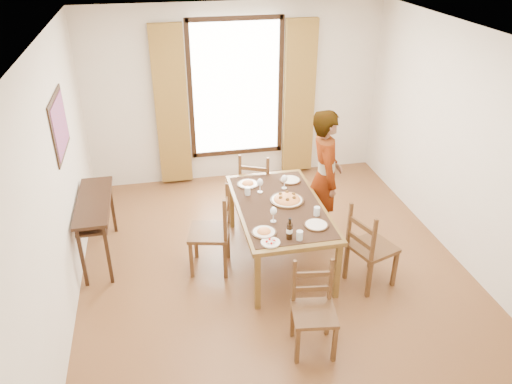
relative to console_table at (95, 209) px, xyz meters
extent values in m
plane|color=#57291B|center=(2.03, -0.60, -0.68)|extent=(5.00, 5.00, 0.00)
cube|color=silver|center=(2.03, 1.90, 0.67)|extent=(4.50, 0.10, 2.70)
cube|color=silver|center=(2.03, -3.10, 0.67)|extent=(4.50, 0.10, 2.70)
cube|color=silver|center=(-0.22, -0.60, 0.67)|extent=(0.10, 5.00, 2.70)
cube|color=silver|center=(4.28, -0.60, 0.67)|extent=(0.10, 5.00, 2.70)
cube|color=white|center=(2.03, -0.60, 2.04)|extent=(4.50, 5.00, 0.04)
cube|color=white|center=(2.03, 1.87, 0.77)|extent=(1.30, 0.04, 2.00)
cube|color=olive|center=(1.05, 1.81, 0.57)|extent=(0.48, 0.10, 2.40)
cube|color=olive|center=(3.01, 1.81, 0.57)|extent=(0.48, 0.10, 2.40)
cube|color=black|center=(-0.21, 0.00, 1.07)|extent=(0.02, 0.86, 0.66)
cube|color=red|center=(-0.20, 0.00, 1.07)|extent=(0.01, 0.76, 0.56)
cube|color=black|center=(0.00, 0.00, 0.10)|extent=(0.38, 1.20, 0.04)
cube|color=black|center=(0.00, 0.00, -0.02)|extent=(0.34, 1.10, 0.03)
cube|color=black|center=(-0.14, -0.55, -0.30)|extent=(0.04, 0.04, 0.76)
cube|color=black|center=(-0.14, 0.55, -0.30)|extent=(0.04, 0.04, 0.76)
cube|color=black|center=(0.14, -0.55, -0.30)|extent=(0.04, 0.04, 0.76)
cube|color=black|center=(0.14, 0.55, -0.30)|extent=(0.04, 0.04, 0.76)
cube|color=brown|center=(2.13, -0.49, 0.04)|extent=(1.00, 1.77, 0.05)
cube|color=black|center=(2.13, -0.49, 0.07)|extent=(0.92, 1.63, 0.01)
cube|color=brown|center=(1.69, -1.32, -0.33)|extent=(0.06, 0.06, 0.70)
cube|color=brown|center=(1.69, 0.34, -0.33)|extent=(0.06, 0.06, 0.70)
cube|color=brown|center=(2.57, -1.32, -0.33)|extent=(0.06, 0.06, 0.70)
cube|color=brown|center=(2.57, 0.34, -0.33)|extent=(0.06, 0.06, 0.70)
cube|color=#502F1A|center=(1.29, -0.49, -0.19)|extent=(0.55, 0.55, 0.04)
cube|color=#502F1A|center=(1.14, -0.26, -0.44)|extent=(0.04, 0.04, 0.49)
cube|color=#502F1A|center=(1.52, -0.35, -0.44)|extent=(0.04, 0.04, 0.49)
cube|color=#502F1A|center=(1.05, -0.64, -0.44)|extent=(0.04, 0.04, 0.49)
cube|color=#502F1A|center=(1.43, -0.73, -0.44)|extent=(0.04, 0.04, 0.49)
cube|color=#502F1A|center=(1.53, -0.35, 0.08)|extent=(0.04, 0.04, 0.55)
cube|color=#502F1A|center=(1.44, -0.73, 0.08)|extent=(0.04, 0.04, 0.55)
cube|color=#502F1A|center=(1.49, -0.54, -0.03)|extent=(0.12, 0.39, 0.05)
cube|color=#502F1A|center=(1.49, -0.54, 0.17)|extent=(0.12, 0.39, 0.05)
cube|color=#502F1A|center=(2.09, 0.59, -0.22)|extent=(0.58, 0.58, 0.04)
cube|color=#502F1A|center=(2.33, 0.69, -0.45)|extent=(0.04, 0.04, 0.47)
cube|color=#502F1A|center=(2.18, 0.35, -0.45)|extent=(0.04, 0.04, 0.47)
cube|color=#502F1A|center=(1.99, 0.84, -0.45)|extent=(0.04, 0.04, 0.47)
cube|color=#502F1A|center=(1.84, 0.50, -0.45)|extent=(0.04, 0.04, 0.47)
cube|color=#502F1A|center=(2.17, 0.34, 0.04)|extent=(0.04, 0.04, 0.52)
cube|color=#502F1A|center=(1.83, 0.49, 0.04)|extent=(0.04, 0.04, 0.52)
cube|color=#502F1A|center=(2.00, 0.42, -0.06)|extent=(0.35, 0.18, 0.05)
cube|color=#502F1A|center=(2.00, 0.42, 0.13)|extent=(0.35, 0.18, 0.05)
cube|color=#502F1A|center=(2.09, -1.99, -0.25)|extent=(0.46, 0.46, 0.04)
cube|color=#502F1A|center=(1.89, -2.14, -0.47)|extent=(0.04, 0.04, 0.44)
cube|color=#502F1A|center=(1.94, -1.79, -0.47)|extent=(0.04, 0.04, 0.44)
cube|color=#502F1A|center=(2.24, -2.19, -0.47)|extent=(0.04, 0.04, 0.44)
cube|color=#502F1A|center=(2.29, -1.84, -0.47)|extent=(0.04, 0.04, 0.44)
cube|color=#502F1A|center=(1.94, -1.78, -0.01)|extent=(0.03, 0.03, 0.48)
cube|color=#502F1A|center=(2.29, -1.83, -0.01)|extent=(0.03, 0.03, 0.48)
cube|color=#502F1A|center=(2.12, -1.81, -0.10)|extent=(0.35, 0.07, 0.05)
cube|color=#502F1A|center=(2.12, -1.81, 0.07)|extent=(0.35, 0.07, 0.05)
cube|color=#502F1A|center=(3.04, -1.14, -0.21)|extent=(0.57, 0.57, 0.04)
cube|color=#502F1A|center=(3.28, -1.26, -0.44)|extent=(0.04, 0.04, 0.48)
cube|color=#502F1A|center=(2.92, -1.39, -0.44)|extent=(0.04, 0.04, 0.48)
cube|color=#502F1A|center=(3.15, -0.90, -0.44)|extent=(0.04, 0.04, 0.48)
cube|color=#502F1A|center=(2.79, -1.03, -0.44)|extent=(0.04, 0.04, 0.48)
cube|color=#502F1A|center=(2.91, -1.39, 0.06)|extent=(0.04, 0.04, 0.53)
cube|color=#502F1A|center=(2.78, -1.03, 0.06)|extent=(0.04, 0.04, 0.53)
cube|color=#502F1A|center=(2.85, -1.21, -0.05)|extent=(0.15, 0.37, 0.05)
cube|color=#502F1A|center=(2.85, -1.21, 0.15)|extent=(0.15, 0.37, 0.05)
imported|color=gray|center=(2.79, -0.14, 0.19)|extent=(0.77, 0.61, 1.75)
cylinder|color=silver|center=(2.48, -0.79, 0.12)|extent=(0.07, 0.07, 0.10)
cylinder|color=silver|center=(1.81, -0.16, 0.12)|extent=(0.07, 0.07, 0.10)
cylinder|color=silver|center=(2.16, -1.22, 0.12)|extent=(0.07, 0.07, 0.10)
camera|label=1|loc=(0.83, -5.36, 2.99)|focal=35.00mm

